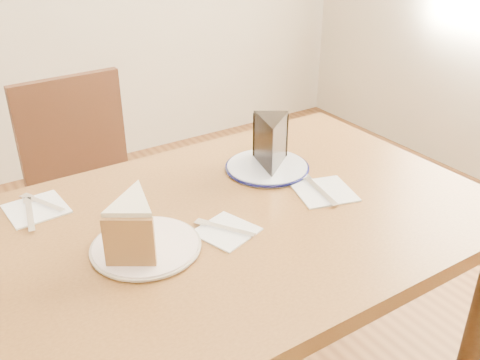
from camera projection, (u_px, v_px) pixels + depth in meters
name	position (u px, v px, depth m)	size (l,w,h in m)	color
table	(236.00, 249.00, 1.28)	(1.20, 0.80, 0.75)	#553417
chair_far	(95.00, 197.00, 1.83)	(0.45, 0.45, 0.88)	black
plate_cream	(146.00, 247.00, 1.11)	(0.22, 0.22, 0.01)	white
plate_navy	(267.00, 167.00, 1.44)	(0.22, 0.22, 0.01)	white
carrot_cake	(136.00, 223.00, 1.08)	(0.09, 0.13, 0.10)	beige
chocolate_cake	(271.00, 146.00, 1.40)	(0.09, 0.13, 0.12)	black
napkin_cream	(226.00, 231.00, 1.17)	(0.12, 0.12, 0.00)	white
napkin_navy	(324.00, 192.00, 1.33)	(0.14, 0.14, 0.00)	white
napkin_spare	(36.00, 209.00, 1.25)	(0.13, 0.13, 0.00)	white
fork_cream	(225.00, 228.00, 1.17)	(0.01, 0.14, 0.00)	silver
knife_navy	(319.00, 190.00, 1.33)	(0.02, 0.17, 0.00)	silver
fork_spare	(43.00, 203.00, 1.27)	(0.01, 0.14, 0.00)	silver
knife_spare	(30.00, 214.00, 1.22)	(0.01, 0.16, 0.00)	white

